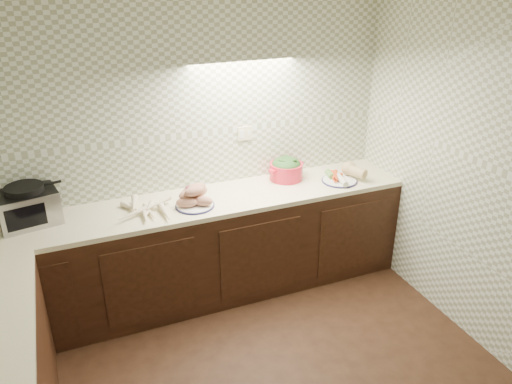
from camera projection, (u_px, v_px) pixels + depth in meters
name	position (u px, v px, depth m)	size (l,w,h in m)	color
room	(271.00, 193.00, 2.44)	(3.60, 3.60, 2.60)	black
counter	(132.00, 332.00, 3.27)	(3.60, 3.60, 0.90)	black
toaster_oven	(28.00, 206.00, 3.63)	(0.46, 0.39, 0.29)	black
parsnip_pile	(146.00, 206.00, 3.85)	(0.39, 0.36, 0.08)	#F3E8C1
sweet_potato_plate	(194.00, 197.00, 3.91)	(0.31, 0.31, 0.18)	#1A1846
onion_bowl	(190.00, 192.00, 4.09)	(0.13, 0.13, 0.10)	black
dutch_oven	(286.00, 169.00, 4.38)	(0.36, 0.36, 0.20)	red
veg_plate	(344.00, 173.00, 4.40)	(0.39, 0.39, 0.14)	#1A1846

